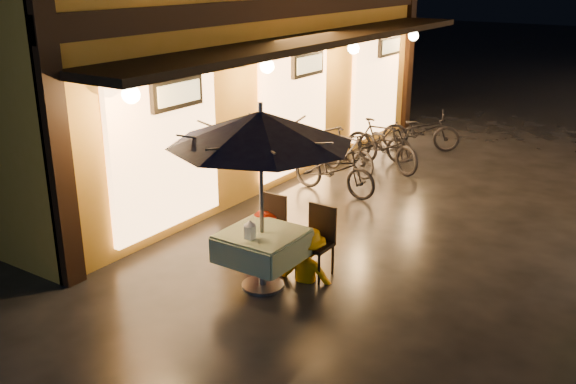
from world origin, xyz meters
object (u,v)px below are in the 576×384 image
Objects in this scene: person_yellow at (308,230)px; patio_umbrella at (261,128)px; cafe_table at (262,246)px; table_lantern at (250,228)px; bicycle_0 at (334,169)px; person_orange at (262,212)px.

patio_umbrella is at bearing 44.47° from person_yellow.
cafe_table is 0.65m from person_yellow.
patio_umbrella is at bearing 90.00° from table_lantern.
table_lantern is at bearing -90.00° from patio_umbrella.
table_lantern is at bearing -161.02° from bicycle_0.
patio_umbrella is (0.00, 0.00, 1.56)m from cafe_table.
bicycle_0 is (-1.08, 3.76, -0.12)m from cafe_table.
person_orange reaches higher than table_lantern.
patio_umbrella is 4.26m from bicycle_0.
person_orange is at bearing 125.71° from cafe_table.
cafe_table is 1.56m from patio_umbrella.
person_orange is at bearing -163.90° from bicycle_0.
person_yellow reaches higher than table_lantern.
bicycle_0 is at bearing 105.10° from table_lantern.
person_yellow is at bearing -175.32° from person_orange.
bicycle_0 is (-1.08, 4.01, -0.45)m from table_lantern.
person_orange reaches higher than bicycle_0.
table_lantern is at bearing 120.82° from person_orange.
bicycle_0 is (-0.70, 3.22, -0.33)m from person_orange.
patio_umbrella reaches higher than cafe_table.
patio_umbrella reaches higher than table_lantern.
person_orange is 1.13× the size of person_yellow.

